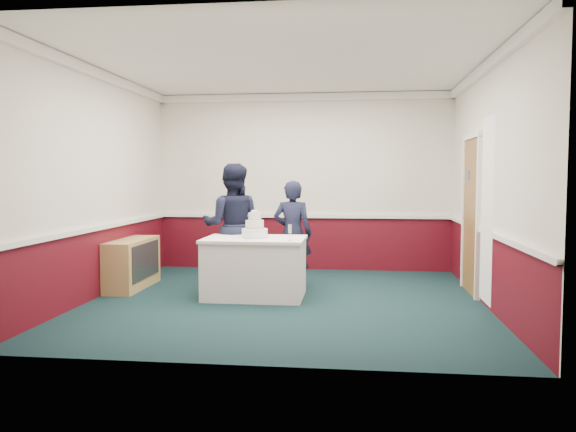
# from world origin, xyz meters

# --- Properties ---
(ground) EXTENTS (5.00, 5.00, 0.00)m
(ground) POSITION_xyz_m (0.00, 0.00, 0.00)
(ground) COLOR #12282D
(ground) RESTS_ON ground
(room_shell) EXTENTS (5.00, 5.00, 3.00)m
(room_shell) POSITION_xyz_m (0.08, 0.61, 1.97)
(room_shell) COLOR silver
(room_shell) RESTS_ON ground
(sideboard) EXTENTS (0.41, 1.20, 0.70)m
(sideboard) POSITION_xyz_m (-2.28, 0.57, 0.35)
(sideboard) COLOR tan
(sideboard) RESTS_ON ground
(cake_table) EXTENTS (1.32, 0.92, 0.79)m
(cake_table) POSITION_xyz_m (-0.43, 0.18, 0.40)
(cake_table) COLOR white
(cake_table) RESTS_ON ground
(wedding_cake) EXTENTS (0.35, 0.35, 0.36)m
(wedding_cake) POSITION_xyz_m (-0.43, 0.18, 0.90)
(wedding_cake) COLOR white
(wedding_cake) RESTS_ON cake_table
(cake_knife) EXTENTS (0.08, 0.21, 0.00)m
(cake_knife) POSITION_xyz_m (-0.46, -0.02, 0.79)
(cake_knife) COLOR silver
(cake_knife) RESTS_ON cake_table
(champagne_flute) EXTENTS (0.05, 0.05, 0.21)m
(champagne_flute) POSITION_xyz_m (0.07, -0.10, 0.93)
(champagne_flute) COLOR silver
(champagne_flute) RESTS_ON cake_table
(person_man) EXTENTS (0.91, 0.73, 1.78)m
(person_man) POSITION_xyz_m (-0.87, 0.80, 0.89)
(person_man) COLOR black
(person_man) RESTS_ON ground
(person_woman) EXTENTS (0.60, 0.42, 1.54)m
(person_woman) POSITION_xyz_m (-0.01, 0.91, 0.77)
(person_woman) COLOR black
(person_woman) RESTS_ON ground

